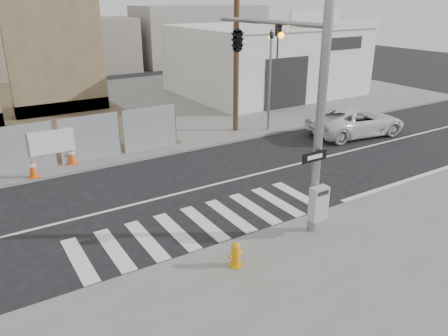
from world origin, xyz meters
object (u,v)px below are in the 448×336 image
auto_shop (265,59)px  suv (357,121)px  traffic_cone_d (72,156)px  signal_pole (262,66)px  traffic_cone_c (33,168)px  fire_hydrant (236,254)px

auto_shop → suv: size_ratio=2.28×
auto_shop → traffic_cone_d: size_ratio=15.92×
signal_pole → auto_shop: 19.04m
traffic_cone_c → traffic_cone_d: size_ratio=1.03×
suv → fire_hydrant: bearing=127.5°
signal_pole → suv: bearing=22.4°
suv → signal_pole: bearing=120.4°
signal_pole → auto_shop: (11.50, 15.01, -2.25)m
signal_pole → traffic_cone_d: 9.50m
fire_hydrant → suv: (12.17, 6.90, 0.27)m
auto_shop → fire_hydrant: (-14.54, -18.15, -2.07)m
traffic_cone_c → traffic_cone_d: (1.70, 0.73, -0.01)m
fire_hydrant → suv: size_ratio=0.13×
signal_pole → fire_hydrant: (-3.04, -3.14, -4.32)m
fire_hydrant → traffic_cone_c: traffic_cone_c is taller
signal_pole → auto_shop: size_ratio=0.58×
auto_shop → fire_hydrant: size_ratio=17.19×
fire_hydrant → traffic_cone_c: bearing=86.8°
traffic_cone_d → fire_hydrant: bearing=-80.3°
auto_shop → fire_hydrant: 23.35m
auto_shop → signal_pole: bearing=-127.5°
suv → traffic_cone_c: size_ratio=6.81×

